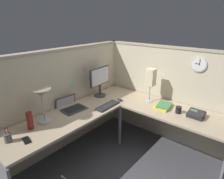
# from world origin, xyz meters

# --- Properties ---
(ground_plane) EXTENTS (6.80, 6.80, 0.00)m
(ground_plane) POSITION_xyz_m (0.00, 0.00, 0.00)
(ground_plane) COLOR #47474C
(cubicle_wall_back) EXTENTS (2.57, 0.12, 1.58)m
(cubicle_wall_back) POSITION_xyz_m (-0.36, 0.87, 0.79)
(cubicle_wall_back) COLOR beige
(cubicle_wall_back) RESTS_ON ground
(cubicle_wall_right) EXTENTS (0.12, 2.37, 1.58)m
(cubicle_wall_right) POSITION_xyz_m (0.87, -0.27, 0.79)
(cubicle_wall_right) COLOR beige
(cubicle_wall_right) RESTS_ON ground
(desk) EXTENTS (2.35, 2.15, 0.73)m
(desk) POSITION_xyz_m (-0.15, -0.05, 0.63)
(desk) COLOR tan
(desk) RESTS_ON ground
(monitor) EXTENTS (0.46, 0.20, 0.50)m
(monitor) POSITION_xyz_m (0.22, 0.64, 1.02)
(monitor) COLOR #38383D
(monitor) RESTS_ON desk
(laptop) EXTENTS (0.37, 0.41, 0.22)m
(laptop) POSITION_xyz_m (-0.41, 0.66, 0.75)
(laptop) COLOR #38383D
(laptop) RESTS_ON desk
(keyboard) EXTENTS (0.43, 0.15, 0.02)m
(keyboard) POSITION_xyz_m (-0.02, 0.26, 0.74)
(keyboard) COLOR #232326
(keyboard) RESTS_ON desk
(computer_mouse) EXTENTS (0.06, 0.10, 0.03)m
(computer_mouse) POSITION_xyz_m (0.27, 0.25, 0.75)
(computer_mouse) COLOR #232326
(computer_mouse) RESTS_ON desk
(desk_lamp_dome) EXTENTS (0.24, 0.24, 0.44)m
(desk_lamp_dome) POSITION_xyz_m (-0.87, 0.59, 1.09)
(desk_lamp_dome) COLOR #B7BABF
(desk_lamp_dome) RESTS_ON desk
(pen_cup) EXTENTS (0.08, 0.08, 0.18)m
(pen_cup) POSITION_xyz_m (-1.37, 0.50, 0.78)
(pen_cup) COLOR #4C4C51
(pen_cup) RESTS_ON desk
(cell_phone) EXTENTS (0.10, 0.15, 0.01)m
(cell_phone) POSITION_xyz_m (-1.23, 0.37, 0.73)
(cell_phone) COLOR black
(cell_phone) RESTS_ON desk
(thermos_flask) EXTENTS (0.07, 0.07, 0.22)m
(thermos_flask) POSITION_xyz_m (-1.08, 0.56, 0.84)
(thermos_flask) COLOR maroon
(thermos_flask) RESTS_ON desk
(office_phone) EXTENTS (0.19, 0.21, 0.11)m
(office_phone) POSITION_xyz_m (0.49, -0.87, 0.77)
(office_phone) COLOR #232326
(office_phone) RESTS_ON desk
(book_stack) EXTENTS (0.30, 0.24, 0.04)m
(book_stack) POSITION_xyz_m (0.49, -0.40, 0.75)
(book_stack) COLOR yellow
(book_stack) RESTS_ON desk
(desk_lamp_paper) EXTENTS (0.13, 0.13, 0.53)m
(desk_lamp_paper) POSITION_xyz_m (0.56, -0.12, 1.11)
(desk_lamp_paper) COLOR #B7BABF
(desk_lamp_paper) RESTS_ON desk
(coffee_mug) EXTENTS (0.08, 0.08, 0.10)m
(coffee_mug) POSITION_xyz_m (0.46, -0.64, 0.78)
(coffee_mug) COLOR black
(coffee_mug) RESTS_ON desk
(wall_clock) EXTENTS (0.04, 0.22, 0.22)m
(wall_clock) POSITION_xyz_m (0.82, -0.72, 1.37)
(wall_clock) COLOR #B7BABF
(pinned_note_leftmost) EXTENTS (0.06, 0.00, 0.07)m
(pinned_note_leftmost) POSITION_xyz_m (0.28, 0.82, 1.12)
(pinned_note_leftmost) COLOR #EAD84C
(pinned_note_middle) EXTENTS (0.06, 0.00, 0.08)m
(pinned_note_middle) POSITION_xyz_m (0.06, 0.82, 1.20)
(pinned_note_middle) COLOR pink
(pinned_note_rightmost) EXTENTS (0.10, 0.00, 0.08)m
(pinned_note_rightmost) POSITION_xyz_m (-0.21, 0.82, 1.00)
(pinned_note_rightmost) COLOR #8CCC99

